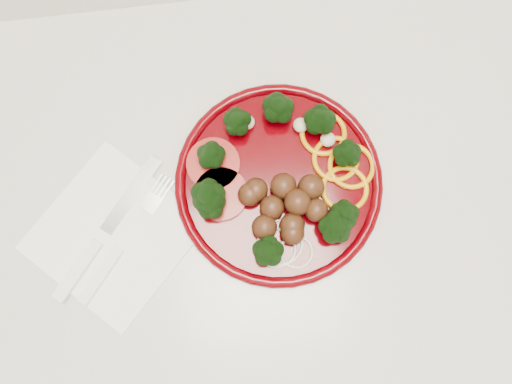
{
  "coord_description": "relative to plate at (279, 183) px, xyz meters",
  "views": [
    {
      "loc": [
        -0.02,
        1.61,
        1.52
      ],
      "look_at": [
        -0.01,
        1.72,
        0.92
      ],
      "focal_mm": 35.0,
      "sensor_mm": 36.0,
      "label": 1
    }
  ],
  "objects": [
    {
      "name": "counter",
      "position": [
        -0.02,
        -0.03,
        -0.47
      ],
      "size": [
        2.4,
        0.6,
        0.9
      ],
      "color": "silver",
      "rests_on": "ground"
    },
    {
      "name": "fork",
      "position": [
        -0.22,
        -0.07,
        -0.01
      ],
      "size": [
        0.13,
        0.15,
        0.01
      ],
      "rotation": [
        0.0,
        0.0,
        0.89
      ],
      "color": "white",
      "rests_on": "napkin"
    },
    {
      "name": "plate",
      "position": [
        0.0,
        0.0,
        0.0
      ],
      "size": [
        0.26,
        0.26,
        0.05
      ],
      "rotation": [
        0.0,
        0.0,
        -0.11
      ],
      "color": "#460004",
      "rests_on": "counter"
    },
    {
      "name": "knife",
      "position": [
        -0.24,
        -0.05,
        -0.01
      ],
      "size": [
        0.15,
        0.17,
        0.01
      ],
      "rotation": [
        0.0,
        0.0,
        0.89
      ],
      "color": "silver",
      "rests_on": "napkin"
    },
    {
      "name": "napkin",
      "position": [
        -0.21,
        -0.04,
        -0.02
      ],
      "size": [
        0.25,
        0.25,
        0.0
      ],
      "primitive_type": "cube",
      "rotation": [
        0.0,
        0.0,
        0.8
      ],
      "color": "white",
      "rests_on": "counter"
    }
  ]
}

